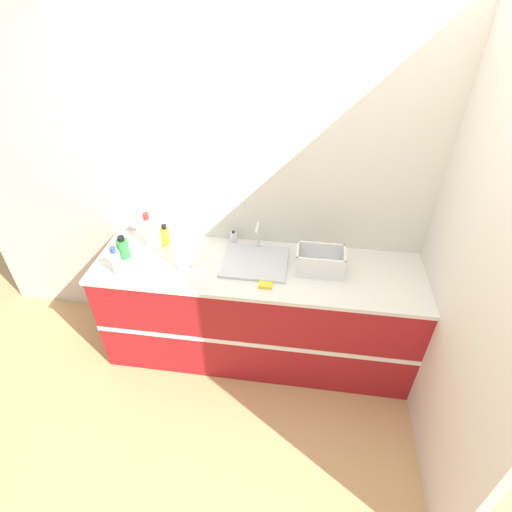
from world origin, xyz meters
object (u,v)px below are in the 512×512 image
at_px(soap_dispenser, 234,237).
at_px(bottle_clear, 116,262).
at_px(sink, 255,261).
at_px(bottle_green, 123,248).
at_px(bottle_white_spray, 149,231).
at_px(paper_towel_roll, 182,252).
at_px(dish_rack, 320,263).
at_px(bottle_yellow, 165,236).

bearing_deg(soap_dispenser, bottle_clear, -147.17).
height_order(sink, bottle_green, sink).
height_order(bottle_green, bottle_white_spray, bottle_white_spray).
relative_size(paper_towel_roll, bottle_white_spray, 0.86).
distance_m(sink, paper_towel_roll, 0.52).
relative_size(dish_rack, bottle_green, 1.84).
relative_size(bottle_clear, bottle_white_spray, 0.77).
height_order(paper_towel_roll, dish_rack, paper_towel_roll).
relative_size(bottle_white_spray, soap_dispenser, 2.69).
relative_size(bottle_green, bottle_clear, 0.85).
distance_m(bottle_yellow, soap_dispenser, 0.51).
bearing_deg(bottle_clear, bottle_green, 98.67).
distance_m(bottle_yellow, bottle_white_spray, 0.13).
xyz_separation_m(bottle_yellow, bottle_clear, (-0.22, -0.37, 0.02)).
height_order(sink, bottle_clear, sink).
bearing_deg(bottle_yellow, bottle_green, -141.89).
relative_size(bottle_yellow, bottle_white_spray, 0.63).
xyz_separation_m(sink, soap_dispenser, (-0.20, 0.23, 0.03)).
bearing_deg(bottle_yellow, bottle_white_spray, -170.06).
distance_m(sink, dish_rack, 0.46).
bearing_deg(bottle_green, sink, 3.90).
height_order(bottle_yellow, soap_dispenser, bottle_yellow).
distance_m(sink, bottle_green, 0.96).
bearing_deg(bottle_white_spray, paper_towel_roll, -33.73).
bearing_deg(sink, paper_towel_roll, -168.51).
distance_m(dish_rack, bottle_green, 1.41).
bearing_deg(paper_towel_roll, bottle_white_spray, 146.27).
distance_m(bottle_green, soap_dispenser, 0.81).
xyz_separation_m(paper_towel_roll, bottle_white_spray, (-0.32, 0.21, 0.00)).
bearing_deg(bottle_yellow, sink, -10.62).
bearing_deg(bottle_clear, paper_towel_roll, 18.19).
bearing_deg(sink, dish_rack, -3.08).
xyz_separation_m(dish_rack, bottle_clear, (-1.38, -0.22, 0.03)).
height_order(dish_rack, bottle_green, bottle_green).
xyz_separation_m(sink, bottle_white_spray, (-0.82, 0.11, 0.10)).
height_order(sink, dish_rack, sink).
bearing_deg(paper_towel_roll, dish_rack, 4.59).
xyz_separation_m(dish_rack, bottle_yellow, (-1.16, 0.16, 0.01)).
bearing_deg(soap_dispenser, sink, -48.83).
distance_m(paper_towel_roll, bottle_green, 0.46).
relative_size(sink, dish_rack, 1.42).
xyz_separation_m(bottle_green, bottle_yellow, (0.25, 0.20, -0.00)).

